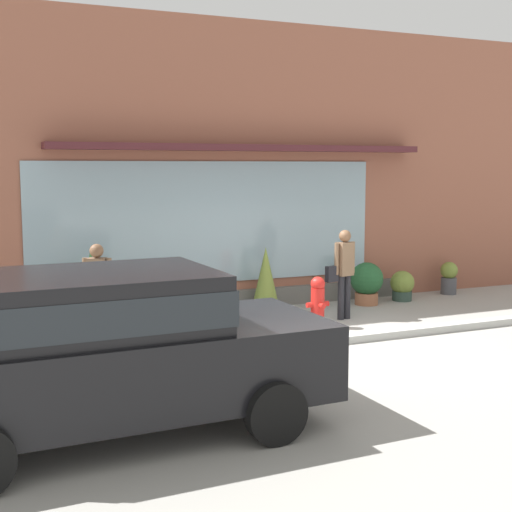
# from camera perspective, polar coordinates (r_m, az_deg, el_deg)

# --- Properties ---
(ground_plane) EXTENTS (60.00, 60.00, 0.00)m
(ground_plane) POSITION_cam_1_polar(r_m,az_deg,el_deg) (11.26, 4.98, -6.86)
(ground_plane) COLOR #9E9B93
(curb_strip) EXTENTS (14.00, 0.24, 0.12)m
(curb_strip) POSITION_cam_1_polar(r_m,az_deg,el_deg) (11.08, 5.48, -6.79)
(curb_strip) COLOR #B2B2AD
(curb_strip) RESTS_ON ground_plane
(storefront) EXTENTS (14.00, 0.81, 5.44)m
(storefront) POSITION_cam_1_polar(r_m,az_deg,el_deg) (13.80, -1.38, 6.92)
(storefront) COLOR #935642
(storefront) RESTS_ON ground_plane
(fire_hydrant) EXTENTS (0.41, 0.38, 0.88)m
(fire_hydrant) POSITION_cam_1_polar(r_m,az_deg,el_deg) (12.16, 4.94, -3.74)
(fire_hydrant) COLOR red
(fire_hydrant) RESTS_ON ground_plane
(pedestrian_with_handbag) EXTENTS (0.64, 0.26, 1.61)m
(pedestrian_with_handbag) POSITION_cam_1_polar(r_m,az_deg,el_deg) (12.80, 6.99, -0.97)
(pedestrian_with_handbag) COLOR #232328
(pedestrian_with_handbag) RESTS_ON ground_plane
(pedestrian_passerby) EXTENTS (0.40, 0.31, 1.57)m
(pedestrian_passerby) POSITION_cam_1_polar(r_m,az_deg,el_deg) (11.06, -12.52, -2.48)
(pedestrian_passerby) COLOR #475675
(pedestrian_passerby) RESTS_ON ground_plane
(parked_car_black) EXTENTS (4.47, 2.07, 1.69)m
(parked_car_black) POSITION_cam_1_polar(r_m,az_deg,el_deg) (7.36, -11.94, -6.96)
(parked_car_black) COLOR black
(parked_car_black) RESTS_ON ground_plane
(potted_plant_doorstep) EXTENTS (0.37, 0.37, 0.70)m
(potted_plant_doorstep) POSITION_cam_1_polar(r_m,az_deg,el_deg) (15.86, 15.12, -1.64)
(potted_plant_doorstep) COLOR #4C4C51
(potted_plant_doorstep) RESTS_ON ground_plane
(potted_plant_window_right) EXTENTS (0.39, 0.39, 0.73)m
(potted_plant_window_right) POSITION_cam_1_polar(r_m,az_deg,el_deg) (12.55, -6.99, -3.51)
(potted_plant_window_right) COLOR #4C4C51
(potted_plant_window_right) RESTS_ON ground_plane
(potted_plant_by_entrance) EXTENTS (0.45, 0.45, 1.33)m
(potted_plant_by_entrance) POSITION_cam_1_polar(r_m,az_deg,el_deg) (12.50, -12.98, -2.63)
(potted_plant_by_entrance) COLOR #9E6042
(potted_plant_by_entrance) RESTS_ON ground_plane
(potted_plant_low_front) EXTENTS (0.49, 0.49, 0.61)m
(potted_plant_low_front) POSITION_cam_1_polar(r_m,az_deg,el_deg) (14.88, 11.58, -2.30)
(potted_plant_low_front) COLOR #33473D
(potted_plant_low_front) RESTS_ON ground_plane
(potted_plant_window_center) EXTENTS (0.52, 0.52, 1.23)m
(potted_plant_window_center) POSITION_cam_1_polar(r_m,az_deg,el_deg) (13.42, 0.78, -1.96)
(potted_plant_window_center) COLOR #4C4C51
(potted_plant_window_center) RESTS_ON ground_plane
(potted_plant_near_hydrant) EXTENTS (0.65, 0.65, 0.84)m
(potted_plant_near_hydrant) POSITION_cam_1_polar(r_m,az_deg,el_deg) (14.32, 8.82, -2.04)
(potted_plant_near_hydrant) COLOR #9E6042
(potted_plant_near_hydrant) RESTS_ON ground_plane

